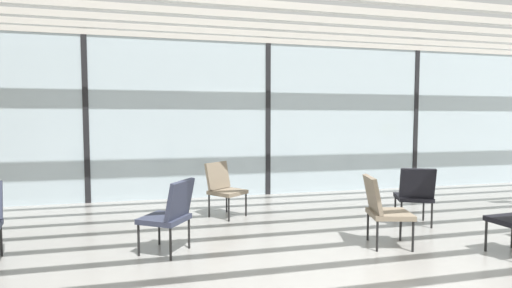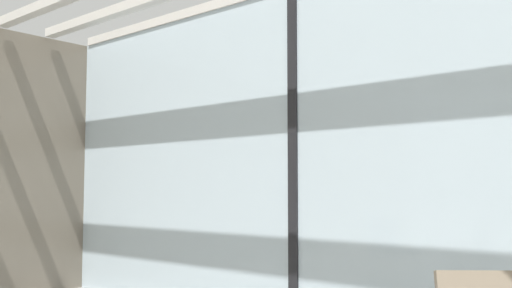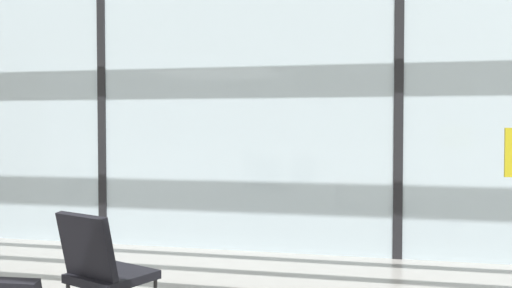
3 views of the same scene
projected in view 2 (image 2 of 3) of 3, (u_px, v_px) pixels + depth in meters
window_mullion_0 at (296, 155)px, 5.31m from camera, size 0.10×0.12×3.12m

